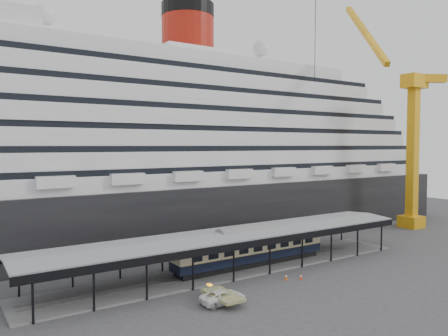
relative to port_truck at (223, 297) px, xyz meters
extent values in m
plane|color=#39393C|center=(8.10, 4.55, -0.71)|extent=(200.00, 200.00, 0.00)
cube|color=black|center=(8.10, 36.55, 4.29)|extent=(130.00, 30.00, 10.00)
cylinder|color=#9A180C|center=(16.10, 36.55, 36.69)|extent=(10.00, 10.00, 9.00)
cylinder|color=black|center=(16.10, 36.55, 41.94)|extent=(10.10, 10.10, 2.50)
sphere|color=silver|center=(-9.90, 36.55, 36.99)|extent=(3.60, 3.60, 3.60)
sphere|color=silver|center=(34.10, 36.55, 36.99)|extent=(3.60, 3.60, 3.60)
cube|color=slate|center=(8.10, 9.55, -0.59)|extent=(56.00, 8.00, 0.24)
cube|color=slate|center=(8.10, 8.83, -0.43)|extent=(54.00, 0.08, 0.10)
cube|color=slate|center=(8.10, 10.27, -0.43)|extent=(54.00, 0.08, 0.10)
cube|color=black|center=(8.10, 5.05, 3.74)|extent=(56.00, 0.18, 0.90)
cube|color=black|center=(8.10, 14.05, 3.74)|extent=(56.00, 0.18, 0.90)
cube|color=slate|center=(8.10, 9.55, 4.47)|extent=(56.00, 9.00, 0.24)
cube|color=orange|center=(56.10, 14.55, 0.49)|extent=(4.00, 4.00, 2.40)
cube|color=orange|center=(56.10, 14.55, 14.69)|extent=(1.80, 1.80, 26.00)
cube|color=orange|center=(56.10, 14.55, 29.09)|extent=(5.00, 3.20, 2.80)
cube|color=orange|center=(47.23, 19.67, 38.49)|extent=(11.42, 18.78, 16.80)
cube|color=orange|center=(59.13, 12.80, 29.69)|extent=(6.00, 4.39, 1.60)
cylinder|color=black|center=(38.35, 24.79, 22.89)|extent=(0.12, 0.12, 47.21)
imported|color=white|center=(0.00, 0.00, 0.00)|extent=(5.15, 2.41, 1.43)
cube|color=black|center=(11.03, 9.55, -0.09)|extent=(22.78, 2.65, 0.76)
cube|color=black|center=(11.03, 9.55, 0.88)|extent=(23.86, 3.08, 1.19)
cube|color=beige|center=(11.03, 9.55, 2.18)|extent=(23.86, 3.12, 1.41)
cube|color=black|center=(11.03, 9.55, 3.10)|extent=(23.86, 3.08, 0.43)
cube|color=#EA460D|center=(-0.31, 3.35, -0.70)|extent=(0.46, 0.46, 0.03)
cone|color=#EA460D|center=(-0.31, 3.35, -0.30)|extent=(0.39, 0.39, 0.79)
cylinder|color=white|center=(-0.31, 3.35, -0.22)|extent=(0.25, 0.25, 0.15)
cube|color=red|center=(12.73, 1.45, -0.70)|extent=(0.39, 0.39, 0.03)
cone|color=red|center=(12.73, 1.45, -0.35)|extent=(0.33, 0.33, 0.70)
cylinder|color=white|center=(12.73, 1.45, -0.28)|extent=(0.22, 0.22, 0.14)
cube|color=#D7550B|center=(11.15, 2.42, -0.70)|extent=(0.45, 0.45, 0.03)
cone|color=#D7550B|center=(11.15, 2.42, -0.32)|extent=(0.38, 0.38, 0.74)
cylinder|color=white|center=(11.15, 2.42, -0.25)|extent=(0.24, 0.24, 0.14)
camera|label=1|loc=(-25.26, -38.16, 16.19)|focal=35.00mm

